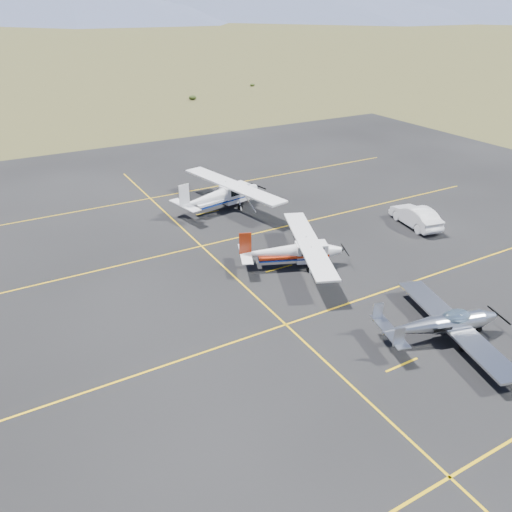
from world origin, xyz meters
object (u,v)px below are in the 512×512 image
object	(u,v)px
aircraft_plain	(221,194)
aircraft_low_wing	(443,324)
sedan	(416,216)
aircraft_cessna	(293,251)

from	to	relation	value
aircraft_plain	aircraft_low_wing	bearing A→B (deg)	-96.27
aircraft_low_wing	sedan	world-z (taller)	aircraft_low_wing
aircraft_low_wing	aircraft_plain	size ratio (longest dim) A/B	0.77
aircraft_low_wing	aircraft_plain	distance (m)	21.61
aircraft_cessna	sedan	xyz separation A→B (m)	(11.76, 0.89, -0.34)
aircraft_plain	sedan	xyz separation A→B (m)	(11.36, -10.34, -0.52)
aircraft_low_wing	sedan	distance (m)	14.68
aircraft_cessna	aircraft_plain	size ratio (longest dim) A/B	0.84
sedan	aircraft_low_wing	bearing A→B (deg)	59.39
aircraft_low_wing	aircraft_cessna	size ratio (longest dim) A/B	0.91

